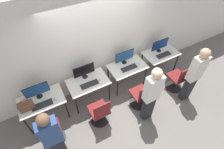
{
  "coord_description": "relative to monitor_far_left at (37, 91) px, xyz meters",
  "views": [
    {
      "loc": [
        -1.4,
        -2.45,
        4.03
      ],
      "look_at": [
        0.0,
        0.13,
        0.87
      ],
      "focal_mm": 28.0,
      "sensor_mm": 36.0,
      "label": 1
    }
  ],
  "objects": [
    {
      "name": "ground_plane",
      "position": [
        1.74,
        -0.44,
        -0.94
      ],
      "size": [
        20.0,
        20.0,
        0.0
      ],
      "primitive_type": "plane",
      "color": "slate"
    },
    {
      "name": "wall_back",
      "position": [
        1.74,
        0.32,
        0.46
      ],
      "size": [
        12.0,
        0.05,
        2.8
      ],
      "color": "silver",
      "rests_on": "ground_plane"
    },
    {
      "name": "desk_far_left",
      "position": [
        0.0,
        -0.12,
        -0.31
      ],
      "size": [
        1.01,
        0.64,
        0.72
      ],
      "color": "silver",
      "rests_on": "ground_plane"
    },
    {
      "name": "monitor_far_left",
      "position": [
        0.0,
        0.0,
        0.0
      ],
      "size": [
        0.55,
        0.14,
        0.39
      ],
      "color": "black",
      "rests_on": "desk_far_left"
    },
    {
      "name": "keyboard_far_left",
      "position": [
        0.0,
        -0.27,
        -0.21
      ],
      "size": [
        0.46,
        0.16,
        0.02
      ],
      "color": "#262628",
      "rests_on": "desk_far_left"
    },
    {
      "name": "mouse_far_left",
      "position": [
        0.31,
        -0.26,
        -0.2
      ],
      "size": [
        0.06,
        0.09,
        0.03
      ],
      "color": "silver",
      "rests_on": "desk_far_left"
    },
    {
      "name": "office_chair_far_left",
      "position": [
        -0.02,
        -0.83,
        -0.55
      ],
      "size": [
        0.48,
        0.48,
        0.92
      ],
      "color": "black",
      "rests_on": "ground_plane"
    },
    {
      "name": "person_far_left",
      "position": [
        0.02,
        -1.19,
        -0.04
      ],
      "size": [
        0.36,
        0.22,
        1.64
      ],
      "color": "#232328",
      "rests_on": "ground_plane"
    },
    {
      "name": "desk_left",
      "position": [
        1.16,
        -0.12,
        -0.31
      ],
      "size": [
        1.01,
        0.64,
        0.72
      ],
      "color": "silver",
      "rests_on": "ground_plane"
    },
    {
      "name": "monitor_left",
      "position": [
        1.16,
        0.07,
        0.0
      ],
      "size": [
        0.55,
        0.14,
        0.39
      ],
      "color": "black",
      "rests_on": "desk_left"
    },
    {
      "name": "keyboard_left",
      "position": [
        1.16,
        -0.23,
        -0.21
      ],
      "size": [
        0.46,
        0.16,
        0.02
      ],
      "color": "#262628",
      "rests_on": "desk_left"
    },
    {
      "name": "mouse_left",
      "position": [
        1.44,
        -0.22,
        -0.2
      ],
      "size": [
        0.06,
        0.09,
        0.03
      ],
      "color": "silver",
      "rests_on": "desk_left"
    },
    {
      "name": "office_chair_left",
      "position": [
        1.11,
        -0.87,
        -0.55
      ],
      "size": [
        0.48,
        0.48,
        0.92
      ],
      "color": "black",
      "rests_on": "ground_plane"
    },
    {
      "name": "desk_right",
      "position": [
        2.32,
        -0.12,
        -0.31
      ],
      "size": [
        1.01,
        0.64,
        0.72
      ],
      "color": "silver",
      "rests_on": "ground_plane"
    },
    {
      "name": "monitor_right",
      "position": [
        2.32,
        0.05,
        0.0
      ],
      "size": [
        0.55,
        0.14,
        0.39
      ],
      "color": "black",
      "rests_on": "desk_right"
    },
    {
      "name": "keyboard_right",
      "position": [
        2.32,
        -0.2,
        -0.21
      ],
      "size": [
        0.46,
        0.16,
        0.02
      ],
      "color": "#262628",
      "rests_on": "desk_right"
    },
    {
      "name": "mouse_right",
      "position": [
        2.63,
        -0.2,
        -0.2
      ],
      "size": [
        0.06,
        0.09,
        0.03
      ],
      "color": "silver",
      "rests_on": "desk_right"
    },
    {
      "name": "office_chair_right",
      "position": [
        2.24,
        -0.93,
        -0.55
      ],
      "size": [
        0.48,
        0.48,
        0.92
      ],
      "color": "black",
      "rests_on": "ground_plane"
    },
    {
      "name": "person_right",
      "position": [
        2.18,
        -1.3,
        0.01
      ],
      "size": [
        0.36,
        0.23,
        1.72
      ],
      "color": "#232328",
      "rests_on": "ground_plane"
    },
    {
      "name": "desk_far_right",
      "position": [
        3.48,
        -0.12,
        -0.31
      ],
      "size": [
        1.01,
        0.64,
        0.72
      ],
      "color": "silver",
      "rests_on": "ground_plane"
    },
    {
      "name": "monitor_far_right",
      "position": [
        3.48,
        -0.0,
        0.0
      ],
      "size": [
        0.55,
        0.14,
        0.39
      ],
      "color": "black",
      "rests_on": "desk_far_right"
    },
    {
      "name": "keyboard_far_right",
      "position": [
        3.48,
        -0.23,
        -0.21
      ],
      "size": [
        0.46,
        0.16,
        0.02
      ],
      "color": "#262628",
      "rests_on": "desk_far_right"
    },
    {
      "name": "mouse_far_right",
      "position": [
        3.78,
        -0.22,
        -0.2
      ],
      "size": [
        0.06,
        0.09,
        0.03
      ],
      "color": "silver",
      "rests_on": "desk_far_right"
    },
    {
      "name": "office_chair_far_right",
      "position": [
        3.48,
        -0.95,
        -0.55
      ],
      "size": [
        0.48,
        0.48,
        0.92
      ],
      "color": "black",
      "rests_on": "ground_plane"
    },
    {
      "name": "person_far_right",
      "position": [
        3.47,
        -1.32,
        0.01
      ],
      "size": [
        0.36,
        0.23,
        1.72
      ],
      "color": "#232328",
      "rests_on": "ground_plane"
    },
    {
      "name": "handbag",
      "position": [
        -0.3,
        -0.22,
        -0.1
      ],
      "size": [
        0.3,
        0.18,
        0.25
      ],
      "color": "brown",
      "rests_on": "desk_far_left"
    }
  ]
}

